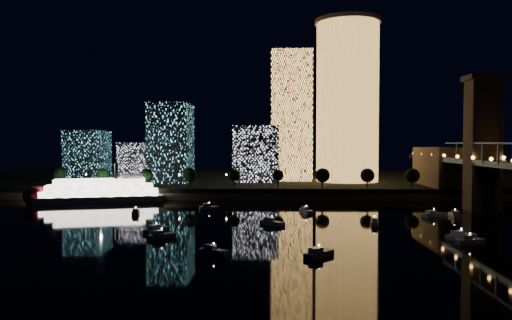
{
  "coord_description": "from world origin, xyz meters",
  "views": [
    {
      "loc": [
        -12.74,
        -136.54,
        25.2
      ],
      "look_at": [
        -18.94,
        55.0,
        18.5
      ],
      "focal_mm": 35.0,
      "sensor_mm": 36.0,
      "label": 1
    }
  ],
  "objects": [
    {
      "name": "tower_rectangular",
      "position": [
        -2.45,
        134.03,
        39.53
      ],
      "size": [
        21.71,
        21.71,
        69.06
      ],
      "primitive_type": "cube",
      "color": "#F1A54D",
      "rests_on": "far_bank"
    },
    {
      "name": "motorboats",
      "position": [
        -1.64,
        12.03,
        0.81
      ],
      "size": [
        113.4,
        82.89,
        2.78
      ],
      "color": "silver",
      "rests_on": "ground"
    },
    {
      "name": "street_lamps",
      "position": [
        -34.0,
        94.0,
        9.02
      ],
      "size": [
        132.7,
        0.7,
        5.65
      ],
      "color": "black",
      "rests_on": "far_bank"
    },
    {
      "name": "ground",
      "position": [
        0.0,
        0.0,
        0.0
      ],
      "size": [
        520.0,
        520.0,
        0.0
      ],
      "primitive_type": "plane",
      "color": "black",
      "rests_on": "ground"
    },
    {
      "name": "midrise_blocks",
      "position": [
        -64.29,
        119.61,
        20.81
      ],
      "size": [
        108.48,
        29.58,
        40.05
      ],
      "color": "white",
      "rests_on": "far_bank"
    },
    {
      "name": "far_bank",
      "position": [
        0.0,
        160.0,
        2.5
      ],
      "size": [
        420.0,
        160.0,
        5.0
      ],
      "primitive_type": "cube",
      "color": "black",
      "rests_on": "ground"
    },
    {
      "name": "esplanade_trees",
      "position": [
        -27.82,
        88.0,
        10.47
      ],
      "size": [
        166.42,
        6.56,
        8.78
      ],
      "color": "black",
      "rests_on": "far_bank"
    },
    {
      "name": "riverboat",
      "position": [
        -88.12,
        72.03,
        4.32
      ],
      "size": [
        56.92,
        25.0,
        16.86
      ],
      "color": "silver",
      "rests_on": "ground"
    },
    {
      "name": "tower_cylindrical",
      "position": [
        26.39,
        125.18,
        47.0
      ],
      "size": [
        34.0,
        34.0,
        83.75
      ],
      "color": "#F1A54D",
      "rests_on": "far_bank"
    },
    {
      "name": "seawall",
      "position": [
        0.0,
        82.0,
        1.5
      ],
      "size": [
        420.0,
        6.0,
        3.0
      ],
      "primitive_type": "cube",
      "color": "#6B5E4C",
      "rests_on": "ground"
    }
  ]
}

